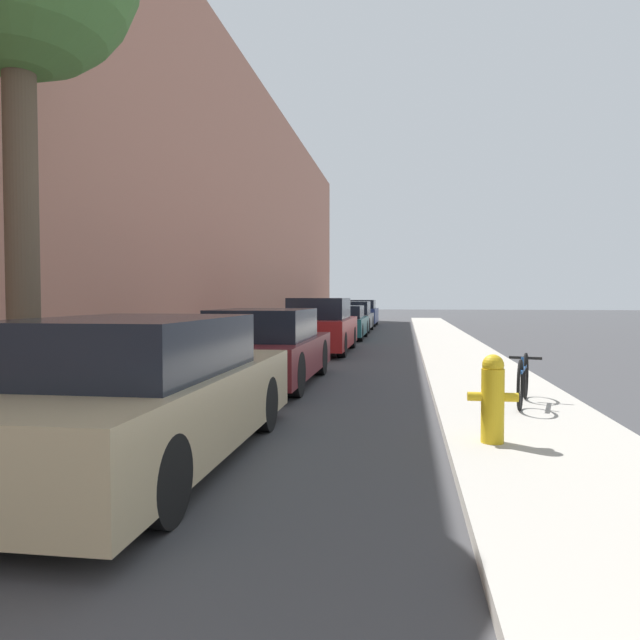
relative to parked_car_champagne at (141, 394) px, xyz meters
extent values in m
plane|color=#3D3D3F|center=(0.96, 10.37, -0.66)|extent=(120.00, 120.00, 0.00)
cube|color=#ADA89E|center=(-1.94, 10.37, -0.60)|extent=(2.00, 52.00, 0.12)
cube|color=#ADA89E|center=(3.86, 10.37, -0.60)|extent=(2.00, 52.00, 0.12)
cube|color=tan|center=(-3.29, 10.37, 4.15)|extent=(0.70, 52.00, 9.61)
cylinder|color=black|center=(-0.80, 1.48, -0.34)|extent=(0.22, 0.64, 0.64)
cylinder|color=black|center=(0.80, 1.48, -0.34)|extent=(0.22, 0.64, 0.64)
cylinder|color=black|center=(0.80, -1.40, -0.34)|extent=(0.22, 0.64, 0.64)
cube|color=tan|center=(0.00, 0.04, -0.13)|extent=(1.83, 4.65, 0.70)
cube|color=black|center=(0.00, -0.14, 0.47)|extent=(1.61, 2.42, 0.51)
cylinder|color=black|center=(-0.80, 6.47, -0.30)|extent=(0.22, 0.71, 0.71)
cylinder|color=black|center=(0.74, 6.47, -0.30)|extent=(0.22, 0.71, 0.71)
cylinder|color=black|center=(-0.80, 3.80, -0.30)|extent=(0.22, 0.71, 0.71)
cylinder|color=black|center=(0.74, 3.80, -0.30)|extent=(0.22, 0.71, 0.71)
cube|color=maroon|center=(-0.03, 5.13, -0.15)|extent=(1.76, 4.31, 0.62)
cube|color=black|center=(-0.03, 4.96, 0.43)|extent=(1.55, 2.24, 0.53)
cylinder|color=black|center=(-0.69, 12.69, -0.33)|extent=(0.22, 0.66, 0.66)
cylinder|color=black|center=(0.82, 12.69, -0.33)|extent=(0.22, 0.66, 0.66)
cylinder|color=black|center=(-0.69, 9.92, -0.33)|extent=(0.22, 0.66, 0.66)
cylinder|color=black|center=(0.82, 9.92, -0.33)|extent=(0.22, 0.66, 0.66)
cube|color=maroon|center=(0.06, 11.30, -0.09)|extent=(1.71, 4.47, 0.77)
cube|color=black|center=(0.06, 11.12, 0.59)|extent=(1.50, 2.32, 0.58)
cylinder|color=black|center=(-0.76, 17.96, -0.33)|extent=(0.22, 0.65, 0.65)
cylinder|color=black|center=(0.85, 17.96, -0.33)|extent=(0.22, 0.65, 0.65)
cylinder|color=black|center=(-0.76, 15.45, -0.33)|extent=(0.22, 0.65, 0.65)
cylinder|color=black|center=(0.85, 15.45, -0.33)|extent=(0.22, 0.65, 0.65)
cube|color=#1E6066|center=(0.05, 16.70, -0.17)|extent=(1.83, 4.05, 0.62)
cube|color=black|center=(0.05, 16.54, 0.37)|extent=(1.61, 2.11, 0.45)
cylinder|color=black|center=(-0.66, 23.00, -0.33)|extent=(0.22, 0.66, 0.66)
cylinder|color=black|center=(0.81, 23.00, -0.33)|extent=(0.22, 0.66, 0.66)
cylinder|color=black|center=(-0.66, 20.21, -0.33)|extent=(0.22, 0.66, 0.66)
cylinder|color=black|center=(0.81, 20.21, -0.33)|extent=(0.22, 0.66, 0.66)
cube|color=slate|center=(0.07, 21.60, -0.17)|extent=(1.67, 4.50, 0.62)
cube|color=black|center=(0.07, 21.42, 0.43)|extent=(1.47, 2.34, 0.57)
cylinder|color=black|center=(-0.89, 28.27, -0.32)|extent=(0.22, 0.68, 0.68)
cylinder|color=black|center=(0.78, 28.27, -0.32)|extent=(0.22, 0.68, 0.68)
cylinder|color=black|center=(-0.89, 25.78, -0.32)|extent=(0.22, 0.68, 0.68)
cylinder|color=black|center=(0.78, 25.78, -0.32)|extent=(0.22, 0.68, 0.68)
cube|color=navy|center=(-0.05, 27.03, -0.09)|extent=(1.90, 4.02, 0.76)
cube|color=black|center=(-0.05, 26.87, 0.52)|extent=(1.67, 2.09, 0.47)
cylinder|color=brown|center=(-1.57, 0.56, 1.62)|extent=(0.34, 0.34, 4.33)
cylinder|color=gold|center=(3.30, 0.82, -0.17)|extent=(0.22, 0.22, 0.73)
sphere|color=gold|center=(3.30, 0.82, 0.23)|extent=(0.21, 0.21, 0.21)
cylinder|color=gold|center=(3.13, 0.82, -0.08)|extent=(0.15, 0.09, 0.09)
cylinder|color=gold|center=(3.47, 0.82, -0.08)|extent=(0.15, 0.09, 0.09)
torus|color=black|center=(4.14, 3.46, -0.21)|extent=(0.21, 0.64, 0.66)
torus|color=black|center=(3.89, 2.54, -0.21)|extent=(0.21, 0.64, 0.66)
cube|color=#235193|center=(4.01, 3.00, -0.06)|extent=(0.24, 0.78, 0.04)
cylinder|color=#235193|center=(3.97, 2.83, 0.03)|extent=(0.04, 0.04, 0.18)
cube|color=black|center=(4.12, 3.39, 0.05)|extent=(0.43, 0.15, 0.04)
camera|label=1|loc=(2.44, -5.12, 0.90)|focal=32.82mm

